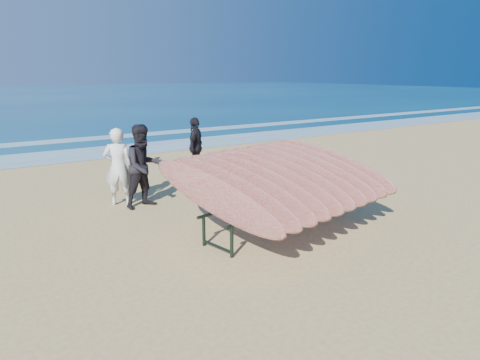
% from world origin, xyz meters
% --- Properties ---
extents(ground, '(120.00, 120.00, 0.00)m').
position_xyz_m(ground, '(0.00, 0.00, 0.00)').
color(ground, tan).
rests_on(ground, ground).
extents(foam_near, '(160.00, 160.00, 0.00)m').
position_xyz_m(foam_near, '(0.00, 10.00, 0.01)').
color(foam_near, white).
rests_on(foam_near, ground).
extents(foam_far, '(160.00, 160.00, 0.00)m').
position_xyz_m(foam_far, '(0.00, 13.50, 0.01)').
color(foam_far, white).
rests_on(foam_far, ground).
extents(surfboard_rack, '(3.70, 3.54, 1.48)m').
position_xyz_m(surfboard_rack, '(0.71, 0.61, 0.91)').
color(surfboard_rack, black).
rests_on(surfboard_rack, ground).
extents(person_white, '(0.70, 0.60, 1.63)m').
position_xyz_m(person_white, '(-1.21, 3.58, 0.82)').
color(person_white, silver).
rests_on(person_white, ground).
extents(person_dark_a, '(0.93, 0.78, 1.72)m').
position_xyz_m(person_dark_a, '(-0.81, 3.15, 0.86)').
color(person_dark_a, black).
rests_on(person_dark_a, ground).
extents(person_dark_b, '(0.92, 0.92, 1.57)m').
position_xyz_m(person_dark_b, '(1.43, 5.17, 0.78)').
color(person_dark_b, black).
rests_on(person_dark_b, ground).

